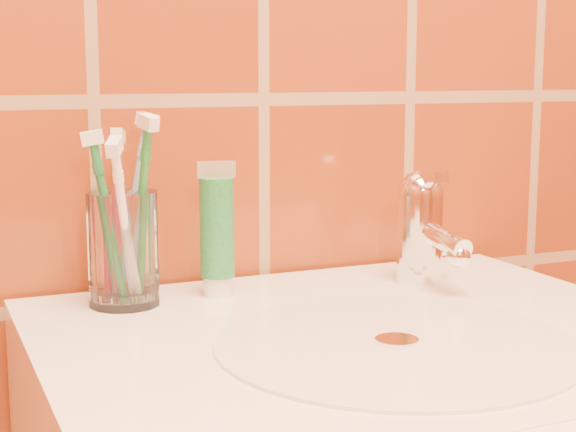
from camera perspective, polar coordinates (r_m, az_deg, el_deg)
name	(u,v)px	position (r m, az deg, el deg)	size (l,w,h in m)	color
glass_tumbler	(123,249)	(0.85, -10.59, -2.10)	(0.07, 0.07, 0.11)	white
toothpaste_tube	(217,233)	(0.87, -4.61, -1.13)	(0.04, 0.03, 0.14)	white
faucet	(422,223)	(0.94, 8.68, -0.48)	(0.05, 0.11, 0.12)	white
toothbrush_0	(125,227)	(0.82, -10.50, -0.68)	(0.05, 0.07, 0.17)	white
toothbrush_1	(109,221)	(0.84, -11.50, -0.32)	(0.05, 0.03, 0.18)	#1F773E
toothbrush_2	(141,213)	(0.84, -9.51, 0.22)	(0.03, 0.06, 0.19)	#20792C
toothbrush_3	(117,217)	(0.87, -11.01, -0.04)	(0.04, 0.06, 0.17)	#AB243A
toothbrush_4	(133,208)	(0.87, -9.97, 0.49)	(0.06, 0.04, 0.19)	#779DD3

